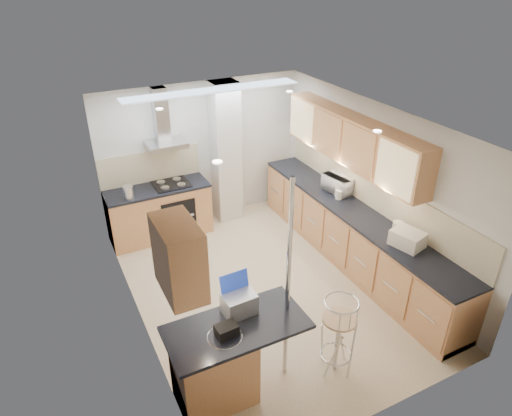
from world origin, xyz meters
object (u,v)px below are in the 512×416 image
laptop (239,304)px  bar_stool_end (338,336)px  bar_stool_near (226,369)px  microwave (340,184)px  bread_bin (408,239)px

laptop → bar_stool_end: bearing=-24.8°
bar_stool_end → bar_stool_near: bearing=88.2°
microwave → bread_bin: size_ratio=1.27×
laptop → bread_bin: (2.52, 0.19, -0.03)m
bar_stool_near → bread_bin: 2.89m
laptop → bread_bin: size_ratio=0.85×
bar_stool_end → bread_bin: (1.50, 0.61, 0.52)m
laptop → bar_stool_near: size_ratio=0.36×
laptop → bread_bin: 2.53m
microwave → bar_stool_end: size_ratio=0.50×
laptop → bar_stool_near: 0.69m
microwave → bar_stool_end: bearing=134.3°
microwave → laptop: bearing=115.1°
microwave → laptop: 3.27m
bread_bin → laptop: bearing=169.7°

